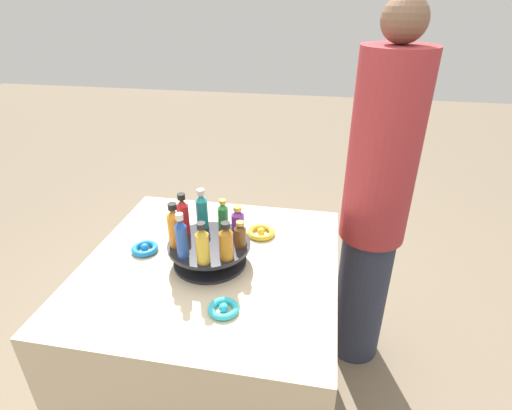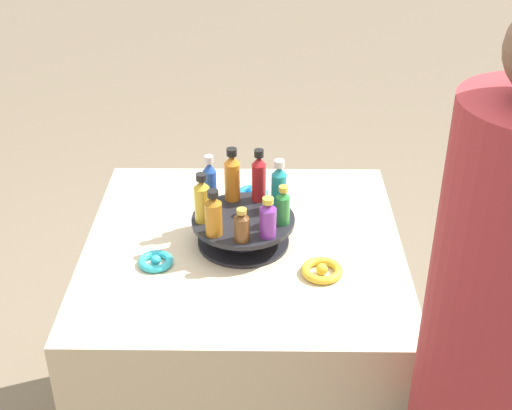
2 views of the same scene
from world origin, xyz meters
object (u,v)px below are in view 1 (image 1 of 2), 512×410
(bottle_purple, at_px, (238,222))
(bottle_blue, at_px, (181,237))
(bottle_orange, at_px, (174,227))
(ribbon_bow_teal, at_px, (224,308))
(bottle_gold, at_px, (202,244))
(ribbon_bow_blue, at_px, (145,248))
(bottle_amber, at_px, (226,242))
(bottle_brown, at_px, (240,236))
(person_figure, at_px, (375,207))
(bottle_red, at_px, (183,216))
(display_stand, at_px, (210,252))
(bottle_teal, at_px, (202,210))
(bottle_green, at_px, (223,215))
(ribbon_bow_gold, at_px, (261,232))

(bottle_purple, xyz_separation_m, bottle_blue, (0.14, 0.15, 0.02))
(bottle_orange, relative_size, ribbon_bow_teal, 1.70)
(bottle_gold, height_order, ribbon_bow_blue, bottle_gold)
(bottle_blue, distance_m, bottle_amber, 0.13)
(bottle_amber, bearing_deg, bottle_brown, -112.43)
(bottle_purple, distance_m, bottle_amber, 0.13)
(person_figure, bearing_deg, bottle_amber, 8.08)
(bottle_gold, relative_size, bottle_brown, 1.52)
(ribbon_bow_teal, bearing_deg, bottle_red, -52.39)
(display_stand, relative_size, bottle_brown, 3.01)
(bottle_gold, bearing_deg, bottle_blue, -12.43)
(bottle_orange, height_order, bottle_gold, bottle_orange)
(bottle_blue, bearing_deg, bottle_teal, -92.43)
(bottle_amber, bearing_deg, ribbon_bow_teal, 99.75)
(bottle_green, bearing_deg, person_figure, -145.43)
(bottle_green, height_order, bottle_brown, bottle_green)
(bottle_gold, distance_m, bottle_brown, 0.13)
(bottle_purple, relative_size, bottle_gold, 0.79)
(ribbon_bow_gold, distance_m, person_figure, 0.51)
(bottle_blue, xyz_separation_m, ribbon_bow_teal, (-0.16, 0.13, -0.13))
(ribbon_bow_blue, bearing_deg, ribbon_bow_gold, -154.87)
(bottle_purple, bearing_deg, bottle_amber, 87.57)
(bottle_teal, xyz_separation_m, person_figure, (-0.61, -0.38, -0.13))
(bottle_brown, xyz_separation_m, ribbon_bow_blue, (0.34, -0.02, -0.11))
(bottle_red, bearing_deg, ribbon_bow_teal, 127.61)
(bottle_green, bearing_deg, display_stand, 77.57)
(bottle_blue, relative_size, ribbon_bow_blue, 1.62)
(bottle_teal, distance_m, bottle_orange, 0.13)
(bottle_teal, xyz_separation_m, bottle_blue, (0.01, 0.18, 0.00))
(display_stand, xyz_separation_m, bottle_brown, (-0.10, 0.00, 0.08))
(bottle_blue, bearing_deg, ribbon_bow_gold, -124.13)
(display_stand, xyz_separation_m, bottle_orange, (0.10, 0.03, 0.10))
(bottle_blue, bearing_deg, bottle_red, -72.43)
(display_stand, distance_m, bottle_orange, 0.15)
(bottle_green, bearing_deg, bottle_blue, 67.57)
(bottle_brown, bearing_deg, bottle_green, -52.43)
(bottle_green, height_order, bottle_blue, bottle_blue)
(bottle_purple, xyz_separation_m, bottle_orange, (0.18, 0.09, 0.02))
(bottle_green, xyz_separation_m, ribbon_bow_gold, (-0.11, -0.09, -0.11))
(bottle_blue, distance_m, bottle_gold, 0.07)
(bottle_orange, relative_size, ribbon_bow_blue, 1.62)
(bottle_green, relative_size, bottle_orange, 0.71)
(display_stand, xyz_separation_m, bottle_blue, (0.06, 0.09, 0.10))
(bottle_orange, xyz_separation_m, bottle_brown, (-0.20, -0.03, -0.03))
(bottle_orange, bearing_deg, person_figure, -142.66)
(bottle_green, distance_m, person_figure, 0.66)
(ribbon_bow_blue, bearing_deg, bottle_blue, 149.52)
(bottle_red, xyz_separation_m, bottle_brown, (-0.20, 0.04, -0.03))
(bottle_blue, relative_size, ribbon_bow_teal, 1.71)
(bottle_purple, bearing_deg, bottle_teal, -12.43)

